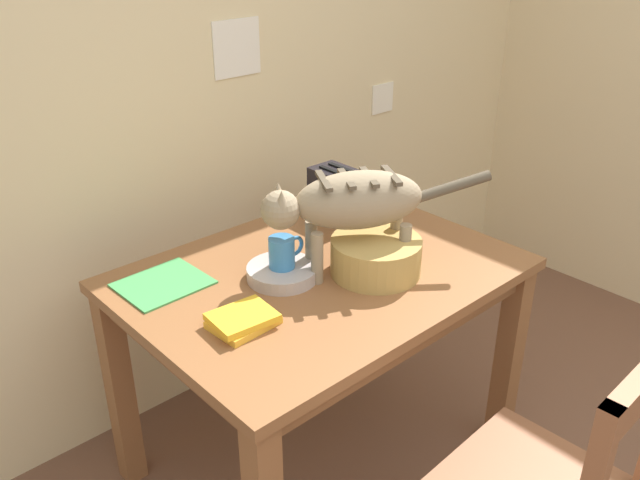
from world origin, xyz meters
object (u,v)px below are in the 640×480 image
saucer_bowl (282,273)px  book_stack (243,320)px  dining_table (320,297)px  magazine (163,284)px  wicker_basket (376,256)px  cat (351,204)px  toaster (339,194)px  coffee_mug (283,252)px

saucer_bowl → book_stack: bearing=-152.0°
dining_table → book_stack: 0.38m
magazine → wicker_basket: 0.63m
magazine → cat: bearing=-35.4°
dining_table → saucer_bowl: saucer_bowl is taller
magazine → toaster: size_ratio=1.21×
saucer_bowl → toaster: (0.43, 0.21, 0.07)m
magazine → book_stack: 0.33m
book_stack → toaster: 0.75m
dining_table → wicker_basket: (0.11, -0.12, 0.15)m
saucer_bowl → coffee_mug: bearing=0.0°
wicker_basket → toaster: toaster is taller
dining_table → book_stack: size_ratio=6.57×
saucer_bowl → wicker_basket: 0.28m
book_stack → coffee_mug: bearing=27.6°
dining_table → wicker_basket: 0.23m
book_stack → magazine: bearing=97.5°
dining_table → magazine: 0.47m
coffee_mug → toaster: bearing=26.2°
saucer_bowl → coffee_mug: (0.00, 0.00, 0.07)m
dining_table → cat: cat is taller
dining_table → wicker_basket: bearing=-48.3°
toaster → cat: bearing=-129.0°
coffee_mug → cat: bearing=-30.6°
cat → toaster: size_ratio=3.03×
dining_table → cat: 0.33m
wicker_basket → toaster: 0.42m
coffee_mug → book_stack: bearing=-152.4°
saucer_bowl → wicker_basket: size_ratio=0.78×
dining_table → toaster: bearing=38.1°
saucer_bowl → toaster: toaster is taller
coffee_mug → toaster: toaster is taller
book_stack → wicker_basket: wicker_basket is taller
magazine → book_stack: (0.04, -0.33, 0.02)m
saucer_bowl → book_stack: size_ratio=1.20×
dining_table → saucer_bowl: (-0.12, 0.04, 0.12)m
cat → magazine: size_ratio=2.51×
cat → book_stack: 0.46m
coffee_mug → book_stack: 0.28m
cat → coffee_mug: (-0.17, 0.10, -0.13)m
magazine → toaster: 0.71m
saucer_bowl → toaster: bearing=26.0°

